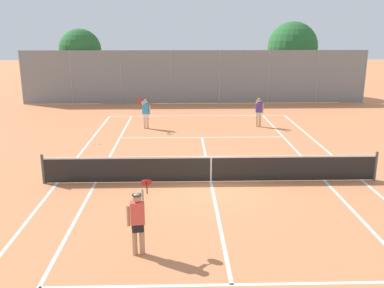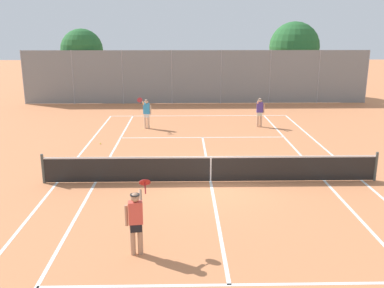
# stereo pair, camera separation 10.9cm
# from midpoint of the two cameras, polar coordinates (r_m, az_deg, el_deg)

# --- Properties ---
(ground_plane) EXTENTS (120.00, 120.00, 0.00)m
(ground_plane) POSITION_cam_midpoint_polar(r_m,az_deg,el_deg) (15.46, 2.33, -5.03)
(ground_plane) COLOR #CC7A4C
(court_line_markings) EXTENTS (11.10, 23.90, 0.01)m
(court_line_markings) POSITION_cam_midpoint_polar(r_m,az_deg,el_deg) (15.46, 2.33, -5.02)
(court_line_markings) COLOR silver
(court_line_markings) RESTS_ON ground
(tennis_net) EXTENTS (12.00, 0.10, 1.07)m
(tennis_net) POSITION_cam_midpoint_polar(r_m,az_deg,el_deg) (15.29, 2.35, -3.24)
(tennis_net) COLOR #474C47
(tennis_net) RESTS_ON ground
(player_near_side) EXTENTS (0.60, 0.79, 1.77)m
(player_near_side) POSITION_cam_midpoint_polar(r_m,az_deg,el_deg) (10.48, -7.56, -9.90)
(player_near_side) COLOR tan
(player_near_side) RESTS_ON ground
(player_far_left) EXTENTS (0.71, 0.72, 1.77)m
(player_far_left) POSITION_cam_midpoint_polar(r_m,az_deg,el_deg) (23.44, -6.34, 4.28)
(player_far_left) COLOR beige
(player_far_left) RESTS_ON ground
(player_far_right) EXTENTS (0.46, 0.47, 1.60)m
(player_far_right) POSITION_cam_midpoint_polar(r_m,az_deg,el_deg) (24.01, 8.76, 4.42)
(player_far_right) COLOR #D8A884
(player_far_right) RESTS_ON ground
(loose_tennis_ball_0) EXTENTS (0.07, 0.07, 0.07)m
(loose_tennis_ball_0) POSITION_cam_midpoint_polar(r_m,az_deg,el_deg) (20.76, -12.35, 0.04)
(loose_tennis_ball_0) COLOR #D1DB33
(loose_tennis_ball_0) RESTS_ON ground
(loose_tennis_ball_1) EXTENTS (0.07, 0.07, 0.07)m
(loose_tennis_ball_1) POSITION_cam_midpoint_polar(r_m,az_deg,el_deg) (16.77, -2.15, -3.26)
(loose_tennis_ball_1) COLOR #D1DB33
(loose_tennis_ball_1) RESTS_ON ground
(back_fence) EXTENTS (24.85, 0.08, 3.83)m
(back_fence) POSITION_cam_midpoint_polar(r_m,az_deg,el_deg) (31.09, 0.30, 8.91)
(back_fence) COLOR gray
(back_fence) RESTS_ON ground
(tree_behind_left) EXTENTS (3.09, 3.09, 5.30)m
(tree_behind_left) POSITION_cam_midpoint_polar(r_m,az_deg,el_deg) (33.43, -14.83, 11.89)
(tree_behind_left) COLOR brown
(tree_behind_left) RESTS_ON ground
(tree_behind_right) EXTENTS (3.96, 3.96, 5.84)m
(tree_behind_right) POSITION_cam_midpoint_polar(r_m,az_deg,el_deg) (35.94, 13.26, 12.33)
(tree_behind_right) COLOR brown
(tree_behind_right) RESTS_ON ground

